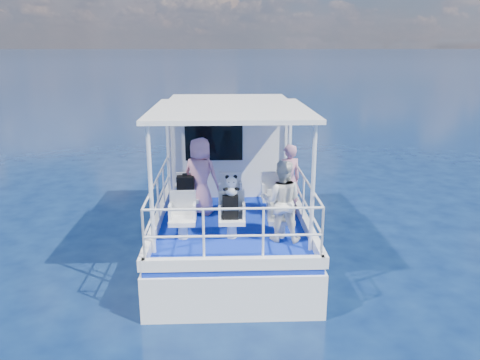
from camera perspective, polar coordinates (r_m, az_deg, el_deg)
name	(u,v)px	position (r m, az deg, el deg)	size (l,w,h in m)	color
ground	(231,256)	(10.10, -1.11, -9.27)	(2000.00, 2000.00, 0.00)	#07163A
hull	(230,238)	(11.01, -1.22, -7.06)	(3.00, 7.00, 1.60)	white
deck	(230,203)	(10.71, -1.24, -2.87)	(2.90, 6.90, 0.10)	#0B239C
cabin	(229,143)	(11.67, -1.39, 4.56)	(2.85, 2.00, 2.20)	white
canopy	(230,110)	(9.01, -1.19, 8.54)	(3.00, 3.20, 0.08)	white
canopy_posts	(231,168)	(9.18, -1.15, 1.42)	(2.77, 2.97, 2.20)	white
railings	(231,203)	(9.04, -1.08, -2.78)	(2.84, 3.59, 1.00)	white
seat_port_fwd	(188,205)	(9.90, -6.39, -3.09)	(0.48, 0.46, 0.38)	silver
seat_center_fwd	(230,205)	(9.87, -1.17, -3.04)	(0.48, 0.46, 0.38)	silver
seat_stbd_fwd	(273,204)	(9.93, 4.04, -2.97)	(0.48, 0.46, 0.38)	silver
seat_port_aft	(183,228)	(8.68, -6.98, -5.88)	(0.48, 0.46, 0.38)	silver
seat_center_aft	(232,228)	(8.65, -1.00, -5.84)	(0.48, 0.46, 0.38)	silver
seat_stbd_aft	(280,227)	(8.72, 4.95, -5.73)	(0.48, 0.46, 0.38)	silver
passenger_port_fwd	(200,176)	(9.74, -4.85, 0.46)	(0.61, 0.43, 1.62)	pink
passenger_stbd_fwd	(288,179)	(9.76, 5.92, 0.07)	(0.54, 0.36, 1.49)	#C88199
passenger_stbd_aft	(282,201)	(8.40, 5.10, -2.55)	(0.72, 0.56, 1.49)	white
backpack_port	(185,187)	(9.72, -6.66, -0.85)	(0.35, 0.20, 0.46)	black
backpack_center	(230,207)	(8.49, -1.18, -3.34)	(0.29, 0.16, 0.43)	black
compact_camera	(185,175)	(9.66, -6.75, 0.65)	(0.10, 0.06, 0.06)	black
panda	(231,186)	(8.38, -1.07, -0.68)	(0.25, 0.21, 0.38)	white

